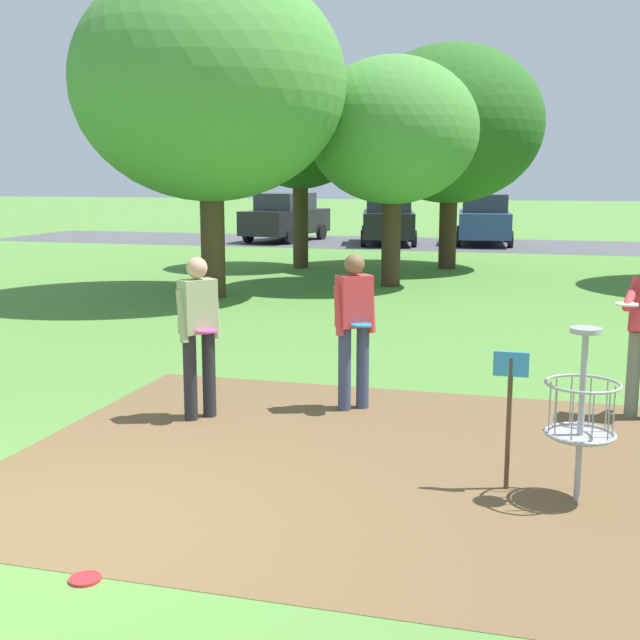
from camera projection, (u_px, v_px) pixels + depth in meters
The scene contains 14 objects.
ground_plane at pixel (72, 535), 5.88m from camera, with size 160.00×160.00×0.00m, color #518438.
dirt_tee_pad at pixel (369, 462), 7.36m from camera, with size 6.41×5.11×0.01m, color brown.
disc_golf_basket at pixel (573, 407), 6.40m from camera, with size 0.98×0.58×1.39m.
player_throwing at pixel (354, 322), 8.88m from camera, with size 0.47×0.45×1.71m.
player_waiting_right at pixel (199, 328), 8.53m from camera, with size 0.45×0.47×1.71m.
frisbee_by_tee at pixel (85, 579), 5.22m from camera, with size 0.20×0.20×0.02m, color red.
tree_near_left at pixel (451, 124), 21.93m from camera, with size 4.93×4.93×5.97m.
tree_near_right at pixel (209, 84), 16.59m from camera, with size 5.55×5.55×6.71m.
tree_mid_left at pixel (300, 134), 22.12m from camera, with size 3.51×3.51×5.14m.
tree_far_left at pixel (393, 131), 18.37m from camera, with size 3.84×3.84×5.14m.
parking_lot_strip at pixel (456, 244), 30.31m from camera, with size 36.00×6.00×0.01m, color #4C4C51.
parked_car_leftmost at pixel (286, 217), 31.70m from camera, with size 2.58×4.47×1.84m.
parked_car_center_left at pixel (388, 219), 30.38m from camera, with size 2.60×4.47×1.84m.
parked_car_center_right at pixel (484, 219), 30.23m from camera, with size 2.28×4.35×1.84m.
Camera 1 is at (3.17, -4.86, 2.54)m, focal length 46.19 mm.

